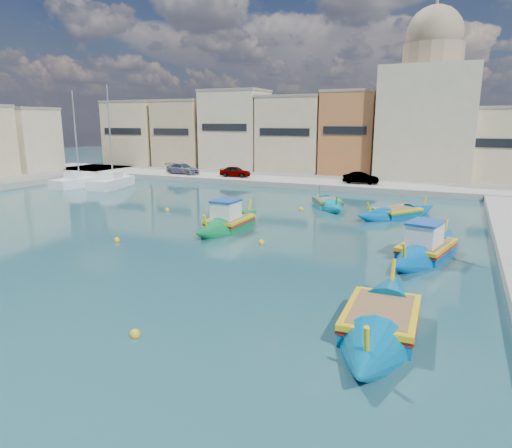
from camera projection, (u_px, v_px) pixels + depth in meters
The scene contains 13 objects.
ground at pixel (126, 271), 21.31m from camera, with size 160.00×160.00×0.00m, color #173745.
north_quay at pixel (320, 182), 49.72m from camera, with size 80.00×8.00×0.60m, color gray.
north_townhouses at pixel (395, 137), 52.57m from camera, with size 83.20×7.87×10.19m.
church_block at pixel (429, 107), 51.06m from camera, with size 10.00×10.00×19.10m.
parked_cars at pixel (237, 172), 51.91m from camera, with size 25.39×2.23×1.25m.
luzzu_turquoise_cabin at pixel (426, 250), 23.60m from camera, with size 4.13×9.48×2.97m.
luzzu_blue_cabin at pixel (229, 223), 29.78m from camera, with size 2.23×8.42×2.96m.
luzzu_cyan_mid at pixel (397, 214), 33.29m from camera, with size 6.20×7.52×2.35m.
luzzu_green at pixel (327, 204), 37.13m from camera, with size 5.30×7.24×2.30m.
luzzu_cyan_south at pixel (381, 322), 15.25m from camera, with size 2.46×8.91×2.75m.
yacht_north at pixel (120, 181), 49.50m from camera, with size 4.11×8.73×11.25m.
yacht_midnorth at pixel (89, 181), 49.70m from camera, with size 2.89×7.68×10.66m.
mooring_buoys at pixel (225, 243), 25.85m from camera, with size 18.67×23.01×0.36m.
Camera 1 is at (13.87, -16.02, 6.89)m, focal length 32.00 mm.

